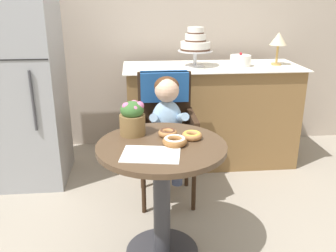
# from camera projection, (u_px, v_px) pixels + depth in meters

# --- Properties ---
(ground_plane) EXTENTS (8.00, 8.00, 0.00)m
(ground_plane) POSITION_uv_depth(u_px,v_px,m) (162.00, 252.00, 2.25)
(ground_plane) COLOR gray
(back_wall) EXTENTS (4.80, 0.10, 2.70)m
(back_wall) POSITION_uv_depth(u_px,v_px,m) (146.00, 10.00, 3.53)
(back_wall) COLOR #B2A393
(back_wall) RESTS_ON ground
(cafe_table) EXTENTS (0.72, 0.72, 0.72)m
(cafe_table) POSITION_uv_depth(u_px,v_px,m) (162.00, 178.00, 2.08)
(cafe_table) COLOR #4C3826
(cafe_table) RESTS_ON ground
(wicker_chair) EXTENTS (0.42, 0.45, 0.95)m
(wicker_chair) POSITION_uv_depth(u_px,v_px,m) (165.00, 116.00, 2.73)
(wicker_chair) COLOR #332114
(wicker_chair) RESTS_ON ground
(seated_child) EXTENTS (0.27, 0.32, 0.73)m
(seated_child) POSITION_uv_depth(u_px,v_px,m) (167.00, 118.00, 2.57)
(seated_child) COLOR #8CADCC
(seated_child) RESTS_ON ground
(paper_napkin) EXTENTS (0.33, 0.26, 0.00)m
(paper_napkin) POSITION_uv_depth(u_px,v_px,m) (151.00, 154.00, 1.87)
(paper_napkin) COLOR white
(paper_napkin) RESTS_ON cafe_table
(donut_front) EXTENTS (0.12, 0.12, 0.04)m
(donut_front) POSITION_uv_depth(u_px,v_px,m) (192.00, 135.00, 2.08)
(donut_front) COLOR #AD7542
(donut_front) RESTS_ON cafe_table
(donut_mid) EXTENTS (0.14, 0.14, 0.04)m
(donut_mid) POSITION_uv_depth(u_px,v_px,m) (175.00, 141.00, 1.99)
(donut_mid) COLOR #936033
(donut_mid) RESTS_ON cafe_table
(donut_side) EXTENTS (0.11, 0.11, 0.04)m
(donut_side) POSITION_uv_depth(u_px,v_px,m) (168.00, 132.00, 2.12)
(donut_side) COLOR #AD7542
(donut_side) RESTS_ON cafe_table
(flower_vase) EXTENTS (0.15, 0.15, 0.20)m
(flower_vase) POSITION_uv_depth(u_px,v_px,m) (132.00, 117.00, 2.11)
(flower_vase) COLOR brown
(flower_vase) RESTS_ON cafe_table
(display_counter) EXTENTS (1.56, 0.62, 0.90)m
(display_counter) POSITION_uv_depth(u_px,v_px,m) (210.00, 114.00, 3.36)
(display_counter) COLOR olive
(display_counter) RESTS_ON ground
(tiered_cake_stand) EXTENTS (0.30, 0.30, 0.33)m
(tiered_cake_stand) POSITION_uv_depth(u_px,v_px,m) (195.00, 44.00, 3.13)
(tiered_cake_stand) COLOR silver
(tiered_cake_stand) RESTS_ON display_counter
(round_layer_cake) EXTENTS (0.18, 0.18, 0.12)m
(round_layer_cake) POSITION_uv_depth(u_px,v_px,m) (240.00, 61.00, 3.19)
(round_layer_cake) COLOR white
(round_layer_cake) RESTS_ON display_counter
(table_lamp) EXTENTS (0.15, 0.15, 0.28)m
(table_lamp) POSITION_uv_depth(u_px,v_px,m) (278.00, 40.00, 3.19)
(table_lamp) COLOR #B28C47
(table_lamp) RESTS_ON display_counter
(refrigerator) EXTENTS (0.64, 0.63, 1.70)m
(refrigerator) POSITION_uv_depth(u_px,v_px,m) (19.00, 80.00, 2.90)
(refrigerator) COLOR #9EA0A5
(refrigerator) RESTS_ON ground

